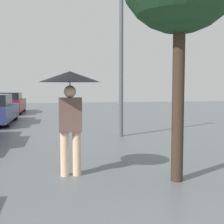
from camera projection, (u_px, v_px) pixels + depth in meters
The scene contains 3 objects.
pedestrian at pixel (70, 93), 5.70m from camera, with size 1.12×1.12×1.94m.
parked_car_farthest at pixel (8, 103), 19.18m from camera, with size 1.81×4.07×1.27m.
street_lamp at pixel (121, 51), 10.17m from camera, with size 0.28×0.28×4.90m.
Camera 1 is at (-0.48, -1.52, 1.67)m, focal length 50.00 mm.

